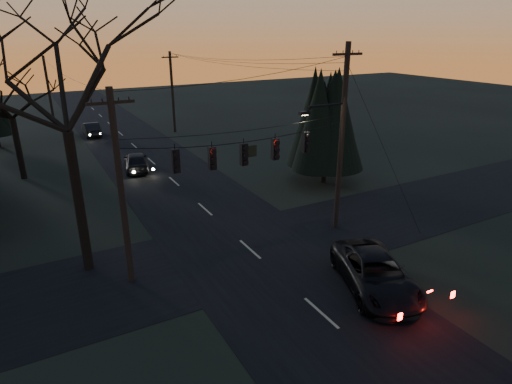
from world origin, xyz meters
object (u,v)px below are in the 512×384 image
suv_near (375,274)px  utility_pole_left (132,280)px  bare_tree_left (57,67)px  sedan_oncoming_a (136,161)px  utility_pole_right (335,227)px  evergreen_right (327,121)px  sedan_oncoming_b (91,129)px  utility_pole_far_l (55,129)px  utility_pole_far_r (175,132)px

suv_near → utility_pole_left: bearing=168.6°
bare_tree_left → sedan_oncoming_a: 17.34m
utility_pole_right → sedan_oncoming_a: bearing=114.2°
suv_near → evergreen_right: bearing=82.8°
bare_tree_left → sedan_oncoming_b: size_ratio=3.07×
sedan_oncoming_b → utility_pole_far_l: bearing=-59.3°
sedan_oncoming_a → utility_pole_far_r: bearing=-110.6°
utility_pole_left → utility_pole_far_l: (0.00, 36.00, 0.00)m
utility_pole_left → evergreen_right: 17.55m
utility_pole_far_r → sedan_oncoming_a: (-7.22, -11.95, 0.75)m
evergreen_right → sedan_oncoming_a: 15.27m
utility_pole_far_l → suv_near: (9.03, -41.74, 0.77)m
suv_near → sedan_oncoming_a: (-4.74, 21.79, -0.02)m
utility_pole_far_l → sedan_oncoming_a: size_ratio=1.82×
utility_pole_right → utility_pole_far_r: (0.00, 28.00, 0.00)m
utility_pole_far_r → evergreen_right: evergreen_right is taller
utility_pole_far_r → evergreen_right: bearing=-79.1°
evergreen_right → sedan_oncoming_b: (-12.47, 23.96, -3.82)m
utility_pole_right → utility_pole_far_l: 37.79m
utility_pole_right → evergreen_right: evergreen_right is taller
utility_pole_far_r → evergreen_right: size_ratio=1.08×
utility_pole_left → evergreen_right: size_ratio=1.08×
bare_tree_left → evergreen_right: bare_tree_left is taller
utility_pole_far_r → bare_tree_left: size_ratio=0.65×
utility_pole_far_r → sedan_oncoming_b: size_ratio=1.99×
evergreen_right → sedan_oncoming_b: evergreen_right is taller
bare_tree_left → suv_near: (10.53, -7.77, -8.37)m
utility_pole_far_r → bare_tree_left: bare_tree_left is taller
utility_pole_far_r → evergreen_right: 22.29m
utility_pole_far_r → sedan_oncoming_b: (-8.34, 2.53, 0.70)m
utility_pole_left → utility_pole_far_r: same height
utility_pole_far_r → sedan_oncoming_b: 8.75m
utility_pole_left → sedan_oncoming_b: (3.16, 30.53, 0.70)m
utility_pole_far_l → evergreen_right: size_ratio=1.02×
sedan_oncoming_a → sedan_oncoming_b: size_ratio=1.03×
utility_pole_far_r → suv_near: utility_pole_far_r is taller
sedan_oncoming_a → sedan_oncoming_b: bearing=-75.0°
utility_pole_right → sedan_oncoming_b: utility_pole_right is taller
utility_pole_right → bare_tree_left: bearing=171.1°
utility_pole_left → bare_tree_left: 9.48m
utility_pole_far_l → bare_tree_left: (-1.50, -33.97, 9.14)m
utility_pole_far_l → sedan_oncoming_b: 6.35m
evergreen_right → sedan_oncoming_a: evergreen_right is taller
utility_pole_right → utility_pole_far_l: utility_pole_right is taller
utility_pole_far_l → utility_pole_left: bearing=-90.0°
utility_pole_far_r → utility_pole_far_l: bearing=145.2°
utility_pole_left → evergreen_right: (15.63, 6.57, 4.52)m
utility_pole_far_l → sedan_oncoming_b: size_ratio=1.88×
sedan_oncoming_b → sedan_oncoming_a: bearing=95.1°
utility_pole_right → sedan_oncoming_a: (-7.22, 16.05, 0.75)m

